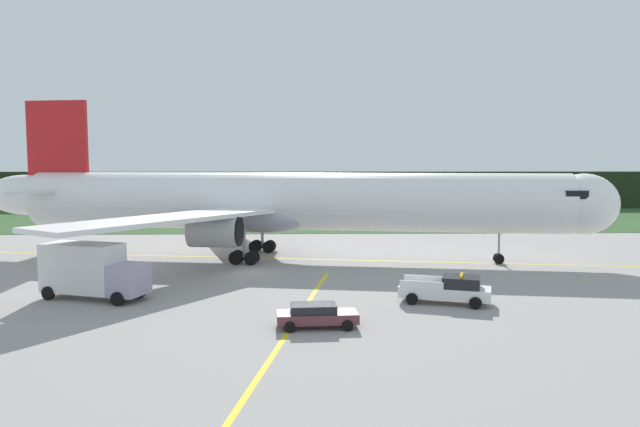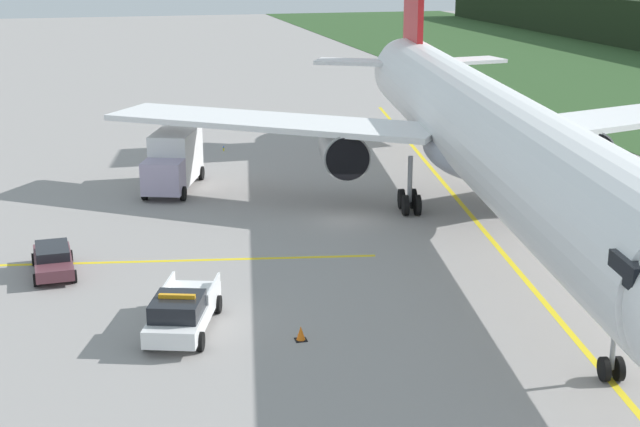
{
  "view_description": "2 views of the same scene",
  "coord_description": "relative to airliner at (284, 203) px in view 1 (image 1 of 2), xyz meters",
  "views": [
    {
      "loc": [
        4.9,
        -47.57,
        9.07
      ],
      "look_at": [
        6.27,
        6.53,
        4.26
      ],
      "focal_mm": 32.92,
      "sensor_mm": 36.0,
      "label": 1
    },
    {
      "loc": [
        49.38,
        -13.89,
        15.13
      ],
      "look_at": [
        8.24,
        -3.7,
        2.87
      ],
      "focal_mm": 52.51,
      "sensor_mm": 36.0,
      "label": 2
    }
  ],
  "objects": [
    {
      "name": "taxiway_centerline_spur",
      "position": [
        0.72,
        -25.87,
        -5.26
      ],
      "size": [
        6.4,
        37.32,
        0.01
      ],
      "primitive_type": "cube",
      "rotation": [
        0.0,
        0.0,
        -1.73
      ],
      "color": "yellow",
      "rests_on": "ground"
    },
    {
      "name": "staff_car",
      "position": [
        2.58,
        -22.9,
        -4.56
      ],
      "size": [
        4.53,
        2.19,
        1.3
      ],
      "color": "brown",
      "rests_on": "ground"
    },
    {
      "name": "airliner",
      "position": [
        0.0,
        0.0,
        0.0
      ],
      "size": [
        59.47,
        42.78,
        14.94
      ],
      "color": "white",
      "rests_on": "ground"
    },
    {
      "name": "grass_verge",
      "position": [
        -2.91,
        39.29,
        -5.24
      ],
      "size": [
        320.0,
        41.37,
        0.04
      ],
      "primitive_type": "cube",
      "color": "#2B4C24",
      "rests_on": "ground"
    },
    {
      "name": "taxiway_centerline_main",
      "position": [
        0.58,
        -0.09,
        -5.26
      ],
      "size": [
        78.52,
        13.14,
        0.01
      ],
      "primitive_type": "cube",
      "rotation": [
        0.0,
        0.0,
        -0.16
      ],
      "color": "yellow",
      "rests_on": "ground"
    },
    {
      "name": "taxiway_edge_light_east",
      "position": [
        22.65,
        -11.09,
        -5.0
      ],
      "size": [
        0.12,
        0.12,
        0.48
      ],
      "color": "yellow",
      "rests_on": "ground"
    },
    {
      "name": "ops_pickup_truck",
      "position": [
        11.16,
        -17.64,
        -4.36
      ],
      "size": [
        6.09,
        3.73,
        1.94
      ],
      "color": "white",
      "rests_on": "ground"
    },
    {
      "name": "catering_truck",
      "position": [
        -12.18,
        -15.74,
        -3.35
      ],
      "size": [
        7.47,
        4.57,
        3.82
      ],
      "color": "#A497B6",
      "rests_on": "ground"
    },
    {
      "name": "apron_cone",
      "position": [
        13.07,
        -13.19,
        -4.98
      ],
      "size": [
        0.47,
        0.47,
        0.59
      ],
      "color": "black",
      "rests_on": "ground"
    },
    {
      "name": "ground",
      "position": [
        -2.91,
        -6.78,
        -5.26
      ],
      "size": [
        320.0,
        320.0,
        0.0
      ],
      "primitive_type": "plane",
      "color": "gray"
    },
    {
      "name": "distant_tree_line",
      "position": [
        -2.91,
        59.52,
        -1.71
      ],
      "size": [
        288.0,
        4.31,
        7.1
      ],
      "primitive_type": "cube",
      "color": "black",
      "rests_on": "ground"
    }
  ]
}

